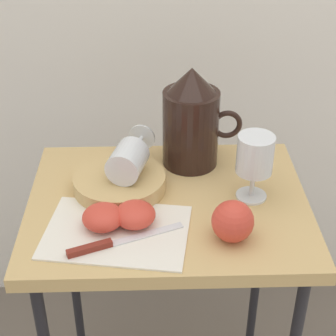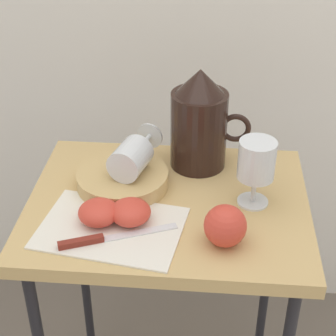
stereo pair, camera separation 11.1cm
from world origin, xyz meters
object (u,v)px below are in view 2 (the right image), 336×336
Objects in this scene: wine_glass_tipped_near at (131,158)px; apple_half_right at (130,212)px; wine_glass_upright at (256,163)px; pitcher at (199,128)px; basket_tray at (123,179)px; apple_whole at (225,226)px; apple_half_left at (99,212)px; knife at (101,239)px; table at (168,230)px.

apple_half_right is at bearing -83.41° from wine_glass_tipped_near.
wine_glass_upright reaches higher than apple_half_right.
apple_half_right is at bearing -118.04° from pitcher.
apple_whole reaches higher than basket_tray.
basket_tray is 0.13m from apple_half_left.
apple_half_right is (-0.24, -0.09, -0.07)m from wine_glass_upright.
knife is (0.01, -0.06, -0.02)m from apple_half_left.
wine_glass_upright is 0.34m from knife.
pitcher is at bearing 61.96° from apple_half_right.
wine_glass_tipped_near is (-0.08, 0.05, 0.15)m from table.
apple_whole is (0.18, -0.04, 0.01)m from apple_half_right.
apple_half_left is at bearing -173.96° from apple_half_right.
apple_whole reaches higher than table.
apple_half_right is 1.00× the size of apple_whole.
apple_half_right is at bearing 166.32° from apple_whole.
basket_tray is at bearing -172.20° from wine_glass_tipped_near.
apple_half_left is 1.00× the size of apple_half_right.
apple_half_right is (0.01, -0.13, -0.04)m from wine_glass_tipped_near.
apple_whole is at bearing -41.12° from wine_glass_tipped_near.
apple_half_left and apple_half_right have the same top height.
apple_half_right is at bearing -159.88° from wine_glass_upright.
apple_whole is (-0.06, -0.13, -0.06)m from wine_glass_upright.
apple_half_right reaches higher than table.
pitcher is at bearing 36.58° from wine_glass_tipped_near.
wine_glass_upright is at bearing 27.79° from knife.
pitcher is at bearing 33.54° from basket_tray.
pitcher is 2.89× the size of apple_half_left.
apple_half_left is at bearing -101.08° from basket_tray.
wine_glass_upright is 1.80× the size of apple_whole.
apple_half_right is (-0.12, -0.23, -0.07)m from pitcher.
table is at bearing -110.50° from pitcher.
wine_glass_upright is (0.12, -0.14, 0.00)m from pitcher.
wine_glass_upright reaches higher than basket_tray.
knife is (-0.01, -0.19, -0.01)m from basket_tray.
wine_glass_upright is 0.89× the size of wine_glass_tipped_near.
pitcher is 2.89× the size of apple_whole.
knife is (-0.17, -0.29, -0.09)m from pitcher.
apple_half_right is 0.19m from apple_whole.
apple_half_left is at bearing -127.86° from pitcher.
wine_glass_upright is at bearing -8.80° from wine_glass_tipped_near.
wine_glass_upright reaches higher than wine_glass_tipped_near.
table is at bearing -30.64° from wine_glass_tipped_near.
pitcher reaches higher than wine_glass_tipped_near.
apple_half_right reaches higher than basket_tray.
knife is (-0.03, -0.19, -0.06)m from wine_glass_tipped_near.
pitcher is 0.35m from knife.
wine_glass_tipped_near is 0.20m from knife.
table is at bearing 50.30° from apple_half_right.
apple_half_right is (-0.07, -0.08, 0.10)m from table.
knife is at bearing -93.63° from basket_tray.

